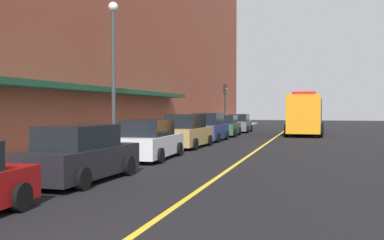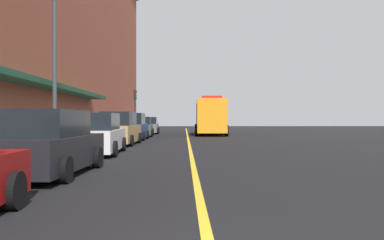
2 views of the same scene
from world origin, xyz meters
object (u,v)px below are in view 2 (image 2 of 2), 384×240
object	(u,v)px
traffic_light_near	(135,103)
parked_car_1	(50,145)
parked_car_2	(97,135)
street_lamp_left	(55,52)
parked_car_3	(119,130)
parked_car_6	(149,126)
parking_meter_1	(13,133)
parked_car_4	(132,128)
parking_meter_2	(95,127)
parked_car_5	(141,127)
utility_truck	(210,117)
parking_meter_0	(55,130)

from	to	relation	value
traffic_light_near	parked_car_1	bearing A→B (deg)	-87.27
parked_car_2	street_lamp_left	xyz separation A→B (m)	(-1.96, 0.58, 3.59)
parked_car_3	parked_car_6	xyz separation A→B (m)	(0.17, 17.27, -0.09)
parking_meter_1	street_lamp_left	bearing A→B (deg)	96.09
parked_car_4	parked_car_6	size ratio (longest dim) A/B	0.92
parked_car_6	parking_meter_2	size ratio (longest dim) A/B	3.51
parked_car_5	parked_car_6	size ratio (longest dim) A/B	1.05
utility_truck	parked_car_4	bearing A→B (deg)	-34.18
parked_car_2	parking_meter_0	world-z (taller)	parked_car_2
parked_car_3	street_lamp_left	bearing A→B (deg)	162.79
parked_car_6	street_lamp_left	size ratio (longest dim) A/B	0.67
parked_car_1	street_lamp_left	world-z (taller)	street_lamp_left
parked_car_1	parked_car_3	size ratio (longest dim) A/B	0.98
parked_car_3	parking_meter_2	distance (m)	1.39
parking_meter_2	parked_car_4	bearing A→B (deg)	76.94
parked_car_4	street_lamp_left	bearing A→B (deg)	171.06
parked_car_3	parked_car_6	size ratio (longest dim) A/B	1.04
parked_car_6	parked_car_5	bearing A→B (deg)	177.13
parked_car_2	parked_car_4	world-z (taller)	parked_car_4
parked_car_4	parked_car_5	xyz separation A→B (m)	(0.01, 5.84, -0.09)
parked_car_1	parked_car_4	bearing A→B (deg)	2.42
parking_meter_0	parking_meter_2	bearing A→B (deg)	90.00
parked_car_5	traffic_light_near	bearing A→B (deg)	9.12
parking_meter_0	parked_car_1	bearing A→B (deg)	-73.55
parked_car_1	parked_car_2	bearing A→B (deg)	3.19
parked_car_5	parking_meter_1	size ratio (longest dim) A/B	3.68
parked_car_2	street_lamp_left	bearing A→B (deg)	71.48
street_lamp_left	parked_car_4	bearing A→B (deg)	79.93
parked_car_3	parked_car_4	bearing A→B (deg)	1.81
parked_car_2	parked_car_5	world-z (taller)	parked_car_2
parking_meter_1	traffic_light_near	world-z (taller)	traffic_light_near
parked_car_2	parking_meter_2	bearing A→B (deg)	11.23
parking_meter_2	parking_meter_0	bearing A→B (deg)	-90.00
parked_car_6	utility_truck	bearing A→B (deg)	-119.53
utility_truck	parked_car_6	bearing A→B (deg)	-116.91
parked_car_2	parked_car_6	distance (m)	23.38
parked_car_3	traffic_light_near	bearing A→B (deg)	6.08
traffic_light_near	parked_car_6	bearing A→B (deg)	-14.36
parking_meter_1	traffic_light_near	bearing A→B (deg)	89.88
parked_car_1	traffic_light_near	size ratio (longest dim) A/B	1.11
parked_car_2	parked_car_6	xyz separation A→B (m)	(0.14, 23.38, -0.02)
parking_meter_0	traffic_light_near	bearing A→B (deg)	89.86
parked_car_1	utility_truck	size ratio (longest dim) A/B	0.59
utility_truck	parking_meter_1	bearing A→B (deg)	-15.41
parking_meter_0	street_lamp_left	distance (m)	3.85
parked_car_1	parking_meter_1	world-z (taller)	parked_car_1
parked_car_2	parked_car_4	size ratio (longest dim) A/B	1.14
parked_car_5	parking_meter_2	world-z (taller)	parked_car_5
parked_car_3	parking_meter_2	bearing A→B (deg)	108.33
parked_car_2	parked_car_6	size ratio (longest dim) A/B	1.05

